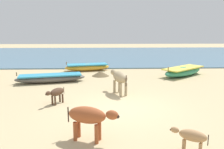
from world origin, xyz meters
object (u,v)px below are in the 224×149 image
Objects in this scene: fishing_boat_6 at (183,71)px; cow_adult_rust at (89,117)px; calf_near_tan at (191,136)px; cow_second_adult_dun at (120,78)px; fishing_boat_4 at (87,67)px; fishing_boat_0 at (51,78)px; calf_far_dark at (57,93)px.

cow_adult_rust is (-5.53, -8.62, 0.38)m from fishing_boat_6.
cow_second_adult_dun is (-1.39, 5.22, 0.35)m from calf_near_tan.
fishing_boat_4 is at bearing 112.71° from cow_adult_rust.
fishing_boat_0 is 4.53m from cow_second_adult_dun.
fishing_boat_4 is (1.81, 3.71, 0.02)m from fishing_boat_0.
fishing_boat_6 is 2.19× the size of cow_second_adult_dun.
fishing_boat_6 reaches higher than fishing_boat_4.
fishing_boat_4 is at bearing -128.47° from fishing_boat_0.
fishing_boat_6 reaches higher than calf_far_dark.
cow_adult_rust is at bearing 16.05° from calf_near_tan.
cow_second_adult_dun is (-4.42, -4.11, 0.47)m from fishing_boat_6.
calf_far_dark is (-0.67, -7.58, 0.19)m from fishing_boat_4.
cow_adult_rust is 2.62m from calf_near_tan.
cow_second_adult_dun is at bearing 151.43° from calf_far_dark.
cow_second_adult_dun reaches higher than fishing_boat_6.
fishing_boat_0 is 7.50m from cow_adult_rust.
fishing_boat_0 is 1.13× the size of fishing_boat_6.
cow_second_adult_dun is (1.94, -6.20, 0.50)m from fishing_boat_4.
fishing_boat_4 is 0.96× the size of fishing_boat_6.
cow_adult_rust reaches higher than fishing_boat_4.
cow_second_adult_dun is at bearing 3.92° from fishing_boat_6.
fishing_boat_6 is at bearing -67.95° from cow_second_adult_dun.
fishing_boat_6 is 2.47× the size of cow_adult_rust.
cow_adult_rust is at bearing 145.29° from cow_second_adult_dun.
cow_adult_rust is at bearing 98.19° from fishing_boat_0.
calf_far_dark is at bearing 133.90° from cow_adult_rust.
calf_far_dark is 2.98m from cow_second_adult_dun.
fishing_boat_0 is 8.33m from fishing_boat_6.
fishing_boat_4 is 6.51m from cow_second_adult_dun.
cow_adult_rust is at bearing 18.33° from fishing_boat_6.
fishing_boat_0 is 9.27m from calf_near_tan.
calf_far_dark is 0.57× the size of cow_second_adult_dun.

